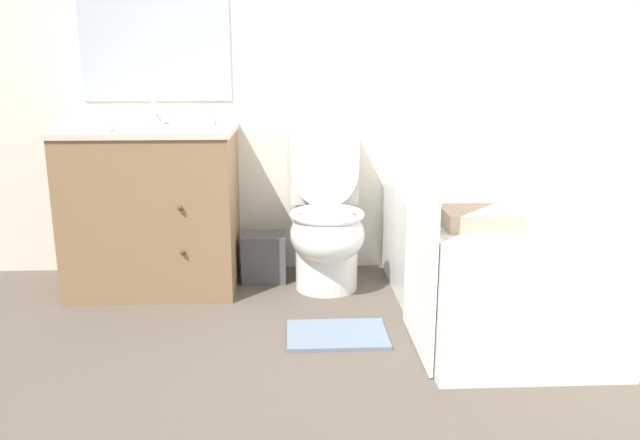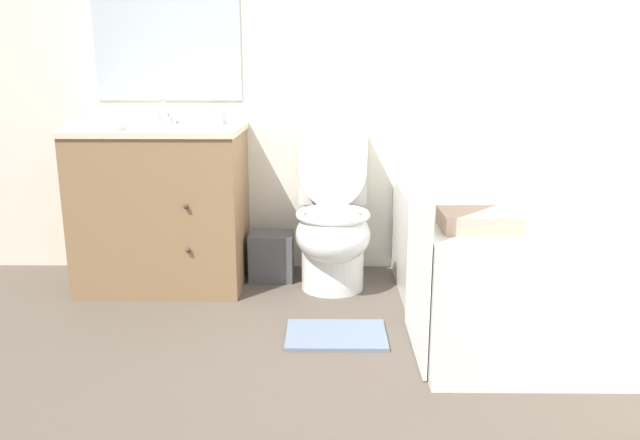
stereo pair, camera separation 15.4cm
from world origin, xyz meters
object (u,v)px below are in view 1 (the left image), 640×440
(bath_towel_folded, at_px, (479,218))
(wastebasket, at_px, (264,257))
(sink_faucet, at_px, (157,118))
(tissue_box, at_px, (203,117))
(bathtub, at_px, (484,258))
(bath_mat, at_px, (337,334))
(toilet, at_px, (326,222))
(hand_towel_folded, at_px, (85,125))
(vanity_cabinet, at_px, (154,207))

(bath_towel_folded, bearing_deg, wastebasket, 133.56)
(sink_faucet, xyz_separation_m, tissue_box, (0.25, -0.05, 0.01))
(sink_faucet, distance_m, bath_towel_folded, 1.85)
(tissue_box, xyz_separation_m, bath_towel_folded, (1.21, -1.02, -0.32))
(bathtub, xyz_separation_m, bath_mat, (-0.72, -0.25, -0.26))
(toilet, bearing_deg, sink_faucet, 165.19)
(tissue_box, relative_size, hand_towel_folded, 0.52)
(tissue_box, bearing_deg, toilet, -16.20)
(bath_towel_folded, relative_size, bath_mat, 0.66)
(vanity_cabinet, bearing_deg, bath_mat, -37.39)
(hand_towel_folded, bearing_deg, bathtub, -8.31)
(sink_faucet, distance_m, bathtub, 1.87)
(hand_towel_folded, distance_m, bath_towel_folded, 1.90)
(sink_faucet, bearing_deg, vanity_cabinet, -90.00)
(bathtub, distance_m, bath_towel_folded, 0.55)
(toilet, height_order, hand_towel_folded, hand_towel_folded)
(wastebasket, bearing_deg, bathtub, -25.81)
(sink_faucet, bearing_deg, bath_mat, -44.45)
(bath_mat, bearing_deg, hand_towel_folded, 155.82)
(toilet, relative_size, bathtub, 0.56)
(wastebasket, xyz_separation_m, bath_mat, (0.35, -0.77, -0.12))
(toilet, xyz_separation_m, bath_towel_folded, (0.56, -0.83, 0.22))
(hand_towel_folded, height_order, bath_mat, hand_towel_folded)
(tissue_box, height_order, bath_mat, tissue_box)
(bathtub, height_order, wastebasket, bathtub)
(bathtub, distance_m, bath_mat, 0.81)
(toilet, relative_size, bath_mat, 1.88)
(wastebasket, relative_size, bath_mat, 0.59)
(sink_faucet, distance_m, toilet, 1.08)
(bath_mat, bearing_deg, bathtub, 19.38)
(sink_faucet, height_order, tissue_box, sink_faucet)
(bathtub, height_order, bath_mat, bathtub)
(toilet, relative_size, bath_towel_folded, 2.85)
(vanity_cabinet, height_order, sink_faucet, sink_faucet)
(bathtub, height_order, hand_towel_folded, hand_towel_folded)
(vanity_cabinet, bearing_deg, bathtub, -15.29)
(sink_faucet, xyz_separation_m, hand_towel_folded, (-0.27, -0.37, -0.00))
(toilet, bearing_deg, wastebasket, 161.95)
(vanity_cabinet, distance_m, sink_faucet, 0.49)
(vanity_cabinet, distance_m, toilet, 0.91)
(sink_faucet, height_order, bathtub, sink_faucet)
(sink_faucet, height_order, hand_towel_folded, sink_faucet)
(hand_towel_folded, bearing_deg, sink_faucet, 54.14)
(vanity_cabinet, height_order, toilet, vanity_cabinet)
(tissue_box, bearing_deg, wastebasket, -14.18)
(tissue_box, bearing_deg, bath_mat, -52.04)
(wastebasket, bearing_deg, hand_towel_folded, -164.01)
(vanity_cabinet, relative_size, tissue_box, 6.63)
(wastebasket, relative_size, hand_towel_folded, 1.03)
(hand_towel_folded, bearing_deg, bath_towel_folded, -22.14)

